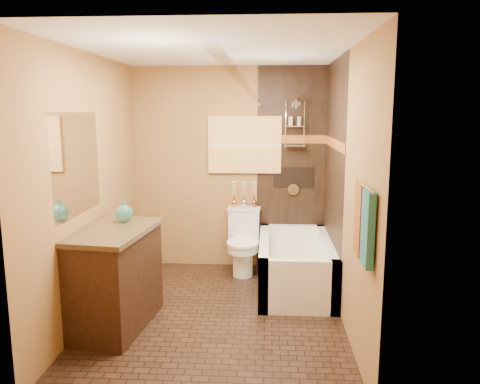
# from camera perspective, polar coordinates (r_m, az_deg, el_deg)

# --- Properties ---
(floor) EXTENTS (3.00, 3.00, 0.00)m
(floor) POSITION_cam_1_polar(r_m,az_deg,el_deg) (4.73, -2.82, -14.63)
(floor) COLOR black
(floor) RESTS_ON ground
(wall_left) EXTENTS (0.02, 3.00, 2.50)m
(wall_left) POSITION_cam_1_polar(r_m,az_deg,el_deg) (4.66, -17.80, 0.60)
(wall_left) COLOR #9D703C
(wall_left) RESTS_ON floor
(wall_right) EXTENTS (0.02, 3.00, 2.50)m
(wall_right) POSITION_cam_1_polar(r_m,az_deg,el_deg) (4.40, 12.77, 0.31)
(wall_right) COLOR #9D703C
(wall_right) RESTS_ON floor
(wall_back) EXTENTS (2.40, 0.02, 2.50)m
(wall_back) POSITION_cam_1_polar(r_m,az_deg,el_deg) (5.84, -1.32, 2.87)
(wall_back) COLOR #9D703C
(wall_back) RESTS_ON floor
(wall_front) EXTENTS (2.40, 0.02, 2.50)m
(wall_front) POSITION_cam_1_polar(r_m,az_deg,el_deg) (2.91, -6.27, -4.33)
(wall_front) COLOR #9D703C
(wall_front) RESTS_ON floor
(ceiling) EXTENTS (3.00, 3.00, 0.00)m
(ceiling) POSITION_cam_1_polar(r_m,az_deg,el_deg) (4.34, -3.11, 16.98)
(ceiling) COLOR silver
(ceiling) RESTS_ON wall_back
(alcove_tile_back) EXTENTS (0.85, 0.01, 2.50)m
(alcove_tile_back) POSITION_cam_1_polar(r_m,az_deg,el_deg) (5.82, 6.31, 2.78)
(alcove_tile_back) COLOR black
(alcove_tile_back) RESTS_ON wall_back
(alcove_tile_right) EXTENTS (0.01, 1.50, 2.50)m
(alcove_tile_right) POSITION_cam_1_polar(r_m,az_deg,el_deg) (5.13, 11.31, 1.70)
(alcove_tile_right) COLOR black
(alcove_tile_right) RESTS_ON wall_right
(mosaic_band_back) EXTENTS (0.85, 0.01, 0.10)m
(mosaic_band_back) POSITION_cam_1_polar(r_m,az_deg,el_deg) (5.78, 6.38, 6.41)
(mosaic_band_back) COLOR #96471B
(mosaic_band_back) RESTS_ON alcove_tile_back
(mosaic_band_right) EXTENTS (0.01, 1.50, 0.10)m
(mosaic_band_right) POSITION_cam_1_polar(r_m,az_deg,el_deg) (5.09, 11.34, 5.83)
(mosaic_band_right) COLOR #96471B
(mosaic_band_right) RESTS_ON alcove_tile_right
(alcove_niche) EXTENTS (0.50, 0.01, 0.25)m
(alcove_niche) POSITION_cam_1_polar(r_m,az_deg,el_deg) (5.83, 6.54, 1.79)
(alcove_niche) COLOR black
(alcove_niche) RESTS_ON alcove_tile_back
(shower_fixtures) EXTENTS (0.24, 0.33, 1.16)m
(shower_fixtures) POSITION_cam_1_polar(r_m,az_deg,el_deg) (5.68, 6.69, 6.81)
(shower_fixtures) COLOR silver
(shower_fixtures) RESTS_ON floor
(curtain_rod) EXTENTS (0.03, 1.55, 0.03)m
(curtain_rod) POSITION_cam_1_polar(r_m,az_deg,el_deg) (5.03, 2.54, 10.52)
(curtain_rod) COLOR silver
(curtain_rod) RESTS_ON wall_back
(towel_bar) EXTENTS (0.02, 0.55, 0.02)m
(towel_bar) POSITION_cam_1_polar(r_m,az_deg,el_deg) (3.34, 14.90, 0.72)
(towel_bar) COLOR silver
(towel_bar) RESTS_ON wall_right
(towel_teal) EXTENTS (0.05, 0.22, 0.52)m
(towel_teal) POSITION_cam_1_polar(r_m,az_deg,el_deg) (3.27, 15.31, -4.32)
(towel_teal) COLOR #1D5D62
(towel_teal) RESTS_ON towel_bar
(towel_rust) EXTENTS (0.05, 0.22, 0.52)m
(towel_rust) POSITION_cam_1_polar(r_m,az_deg,el_deg) (3.52, 14.46, -3.29)
(towel_rust) COLOR brown
(towel_rust) RESTS_ON towel_bar
(sunset_painting) EXTENTS (0.90, 0.04, 0.70)m
(sunset_painting) POSITION_cam_1_polar(r_m,az_deg,el_deg) (5.78, 0.57, 5.78)
(sunset_painting) COLOR gold
(sunset_painting) RESTS_ON wall_back
(vanity_mirror) EXTENTS (0.01, 1.00, 0.90)m
(vanity_mirror) POSITION_cam_1_polar(r_m,az_deg,el_deg) (4.34, -19.26, 3.22)
(vanity_mirror) COLOR white
(vanity_mirror) RESTS_ON wall_left
(bathtub) EXTENTS (0.80, 1.50, 0.55)m
(bathtub) POSITION_cam_1_polar(r_m,az_deg,el_deg) (5.33, 6.75, -9.26)
(bathtub) COLOR white
(bathtub) RESTS_ON floor
(toilet) EXTENTS (0.41, 0.60, 0.78)m
(toilet) POSITION_cam_1_polar(r_m,az_deg,el_deg) (5.72, 0.42, -6.02)
(toilet) COLOR white
(toilet) RESTS_ON floor
(vanity) EXTENTS (0.75, 1.11, 0.92)m
(vanity) POSITION_cam_1_polar(r_m,az_deg,el_deg) (4.48, -15.34, -10.05)
(vanity) COLOR black
(vanity) RESTS_ON floor
(teal_bottle) EXTENTS (0.22, 0.22, 0.26)m
(teal_bottle) POSITION_cam_1_polar(r_m,az_deg,el_deg) (4.56, -13.97, -2.25)
(teal_bottle) COLOR #2A8076
(teal_bottle) RESTS_ON vanity
(bud_vases) EXTENTS (0.32, 0.07, 0.31)m
(bud_vases) POSITION_cam_1_polar(r_m,az_deg,el_deg) (5.77, 0.52, -0.20)
(bud_vases) COLOR #BB923A
(bud_vases) RESTS_ON toilet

